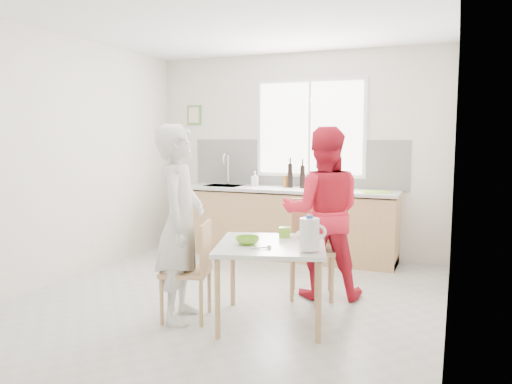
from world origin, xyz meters
TOP-DOWN VIEW (x-y plane):
  - ground at (0.00, 0.00)m, footprint 4.50×4.50m
  - room_shell at (0.00, 0.00)m, footprint 4.50×4.50m
  - window at (0.20, 2.23)m, footprint 1.50×0.06m
  - backsplash at (0.00, 2.24)m, footprint 3.00×0.02m
  - picture_frame at (-1.55, 2.23)m, footprint 0.22×0.03m
  - kitchen_counter at (-0.00, 1.95)m, footprint 2.84×0.64m
  - dining_table at (0.59, -0.32)m, footprint 1.11×1.11m
  - chair_left at (-0.06, -0.51)m, footprint 0.49×0.49m
  - chair_far at (0.71, 0.57)m, footprint 0.55×0.55m
  - person_white at (-0.17, -0.54)m, footprint 0.56×0.71m
  - person_red at (0.82, 0.55)m, footprint 0.97×0.84m
  - bowl_green at (0.42, -0.42)m, footprint 0.25×0.25m
  - bowl_white at (0.81, 0.00)m, footprint 0.24×0.24m
  - milk_jug at (0.98, -0.50)m, footprint 0.22×0.16m
  - green_box at (0.61, -0.02)m, footprint 0.12×0.12m
  - spoon at (0.58, -0.55)m, footprint 0.14×0.10m
  - cutting_board at (1.13, 1.88)m, footprint 0.42×0.37m
  - wine_bottle_a at (-0.00, 2.02)m, footprint 0.07×0.07m
  - wine_bottle_b at (0.16, 2.02)m, footprint 0.07×0.07m
  - jar_amber at (-0.08, 2.03)m, footprint 0.06×0.06m
  - soap_bottle at (-0.52, 2.05)m, footprint 0.11×0.11m

SIDE VIEW (x-z plane):
  - ground at x=0.00m, z-range 0.00..0.00m
  - kitchen_counter at x=0.00m, z-range -0.27..1.10m
  - chair_left at x=-0.06m, z-range 0.04..0.91m
  - chair_far at x=0.71m, z-range 0.05..1.01m
  - dining_table at x=0.59m, z-range 0.28..0.97m
  - spoon at x=0.58m, z-range 0.70..0.71m
  - bowl_white at x=0.81m, z-range 0.69..0.74m
  - bowl_green at x=0.42m, z-range 0.69..0.76m
  - green_box at x=0.61m, z-range 0.69..0.78m
  - milk_jug at x=0.98m, z-range 0.71..0.98m
  - person_red at x=0.82m, z-range 0.00..1.70m
  - person_white at x=-0.17m, z-range 0.00..1.71m
  - cutting_board at x=1.13m, z-range 0.92..0.93m
  - jar_amber at x=-0.08m, z-range 0.92..1.08m
  - soap_bottle at x=-0.52m, z-range 0.92..1.12m
  - wine_bottle_b at x=0.16m, z-range 0.92..1.22m
  - wine_bottle_a at x=0.00m, z-range 0.92..1.24m
  - backsplash at x=0.00m, z-range 0.90..1.55m
  - room_shell at x=0.00m, z-range -0.61..3.89m
  - window at x=0.20m, z-range 1.05..2.35m
  - picture_frame at x=-1.55m, z-range 1.76..2.04m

